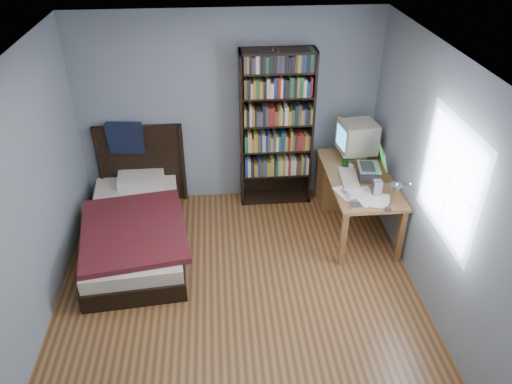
# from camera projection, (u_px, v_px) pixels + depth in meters

# --- Properties ---
(room) EXTENTS (4.20, 4.24, 2.50)m
(room) POSITION_uv_depth(u_px,v_px,m) (241.00, 200.00, 4.53)
(room) COLOR brown
(room) RESTS_ON ground
(desk) EXTENTS (0.75, 1.51, 0.73)m
(desk) POSITION_uv_depth(u_px,v_px,m) (348.00, 181.00, 6.44)
(desk) COLOR brown
(desk) RESTS_ON floor
(crt_monitor) EXTENTS (0.47, 0.43, 0.48)m
(crt_monitor) POSITION_uv_depth(u_px,v_px,m) (357.00, 138.00, 6.19)
(crt_monitor) COLOR #C0B79F
(crt_monitor) RESTS_ON desk
(laptop) EXTENTS (0.35, 0.35, 0.39)m
(laptop) POSITION_uv_depth(u_px,v_px,m) (370.00, 170.00, 5.83)
(laptop) COLOR #2D2D30
(laptop) RESTS_ON desk
(desk_lamp) EXTENTS (0.22, 0.50, 0.59)m
(desk_lamp) POSITION_uv_depth(u_px,v_px,m) (395.00, 191.00, 4.76)
(desk_lamp) COLOR #99999E
(desk_lamp) RESTS_ON desk
(keyboard) EXTENTS (0.24, 0.51, 0.05)m
(keyboard) POSITION_uv_depth(u_px,v_px,m) (349.00, 179.00, 5.84)
(keyboard) COLOR beige
(keyboard) RESTS_ON desk
(speaker) EXTENTS (0.09, 0.09, 0.18)m
(speaker) POSITION_uv_depth(u_px,v_px,m) (377.00, 188.00, 5.54)
(speaker) COLOR gray
(speaker) RESTS_ON desk
(soda_can) EXTENTS (0.07, 0.07, 0.12)m
(soda_can) POSITION_uv_depth(u_px,v_px,m) (345.00, 162.00, 6.11)
(soda_can) COLOR #093206
(soda_can) RESTS_ON desk
(mouse) EXTENTS (0.07, 0.12, 0.04)m
(mouse) POSITION_uv_depth(u_px,v_px,m) (351.00, 165.00, 6.12)
(mouse) COLOR silver
(mouse) RESTS_ON desk
(phone_silver) EXTENTS (0.07, 0.11, 0.02)m
(phone_silver) POSITION_uv_depth(u_px,v_px,m) (345.00, 192.00, 5.61)
(phone_silver) COLOR silver
(phone_silver) RESTS_ON desk
(phone_grey) EXTENTS (0.07, 0.10, 0.02)m
(phone_grey) POSITION_uv_depth(u_px,v_px,m) (348.00, 197.00, 5.52)
(phone_grey) COLOR gray
(phone_grey) RESTS_ON desk
(external_drive) EXTENTS (0.11, 0.11, 0.02)m
(external_drive) POSITION_uv_depth(u_px,v_px,m) (356.00, 206.00, 5.37)
(external_drive) COLOR gray
(external_drive) RESTS_ON desk
(bookshelf) EXTENTS (0.92, 0.30, 2.05)m
(bookshelf) POSITION_uv_depth(u_px,v_px,m) (276.00, 130.00, 6.33)
(bookshelf) COLOR black
(bookshelf) RESTS_ON floor
(bed) EXTENTS (1.33, 2.22, 1.16)m
(bed) POSITION_uv_depth(u_px,v_px,m) (136.00, 224.00, 5.92)
(bed) COLOR black
(bed) RESTS_ON floor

